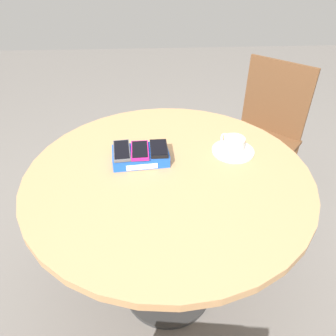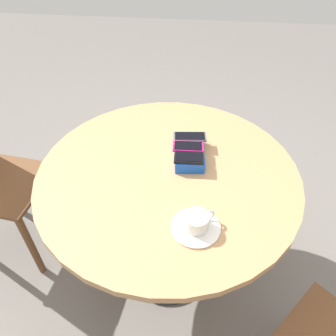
{
  "view_description": "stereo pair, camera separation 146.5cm",
  "coord_description": "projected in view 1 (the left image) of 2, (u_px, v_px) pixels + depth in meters",
  "views": [
    {
      "loc": [
        -0.05,
        -0.96,
        1.46
      ],
      "look_at": [
        0.0,
        0.0,
        0.75
      ],
      "focal_mm": 35.0,
      "sensor_mm": 36.0,
      "label": 1
    },
    {
      "loc": [
        0.95,
        0.1,
        1.63
      ],
      "look_at": [
        0.0,
        0.0,
        0.75
      ],
      "focal_mm": 35.0,
      "sensor_mm": 36.0,
      "label": 2
    }
  ],
  "objects": [
    {
      "name": "chair_far_side",
      "position": [
        261.0,
        137.0,
        1.93
      ],
      "size": [
        0.57,
        0.57,
        0.87
      ],
      "color": "brown",
      "rests_on": "ground_plane"
    },
    {
      "name": "phone_magenta",
      "position": [
        140.0,
        150.0,
        1.23
      ],
      "size": [
        0.07,
        0.13,
        0.01
      ],
      "color": "#D11975",
      "rests_on": "phone_box"
    },
    {
      "name": "phone_black",
      "position": [
        159.0,
        148.0,
        1.24
      ],
      "size": [
        0.07,
        0.12,
        0.01
      ],
      "color": "black",
      "rests_on": "phone_box"
    },
    {
      "name": "round_table",
      "position": [
        168.0,
        194.0,
        1.27
      ],
      "size": [
        1.05,
        1.05,
        0.73
      ],
      "color": "#2D2D2D",
      "rests_on": "ground_plane"
    },
    {
      "name": "phone_gray",
      "position": [
        122.0,
        150.0,
        1.23
      ],
      "size": [
        0.07,
        0.15,
        0.01
      ],
      "color": "#515156",
      "rests_on": "phone_box"
    },
    {
      "name": "saucer",
      "position": [
        233.0,
        151.0,
        1.31
      ],
      "size": [
        0.17,
        0.17,
        0.01
      ],
      "primitive_type": "cylinder",
      "color": "silver",
      "rests_on": "round_table"
    },
    {
      "name": "ground_plane",
      "position": [
        168.0,
        288.0,
        1.64
      ],
      "size": [
        8.0,
        8.0,
        0.0
      ],
      "primitive_type": "plane",
      "color": "slate"
    },
    {
      "name": "coffee_cup",
      "position": [
        233.0,
        144.0,
        1.29
      ],
      "size": [
        0.09,
        0.1,
        0.06
      ],
      "color": "silver",
      "rests_on": "saucer"
    },
    {
      "name": "phone_box",
      "position": [
        141.0,
        156.0,
        1.25
      ],
      "size": [
        0.22,
        0.14,
        0.05
      ],
      "color": "blue",
      "rests_on": "round_table"
    }
  ]
}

